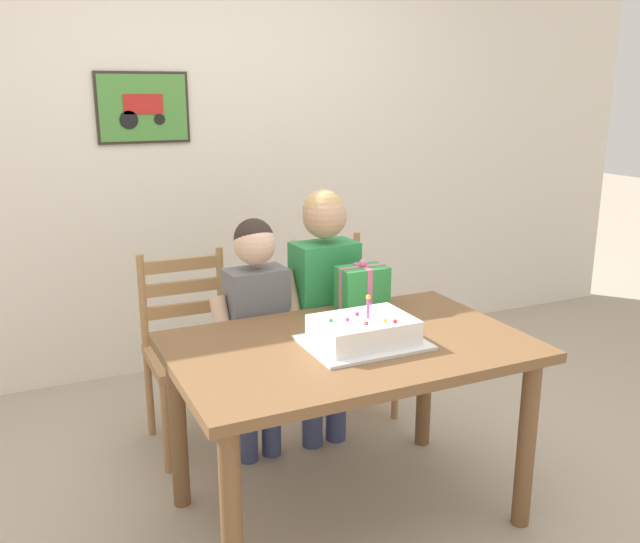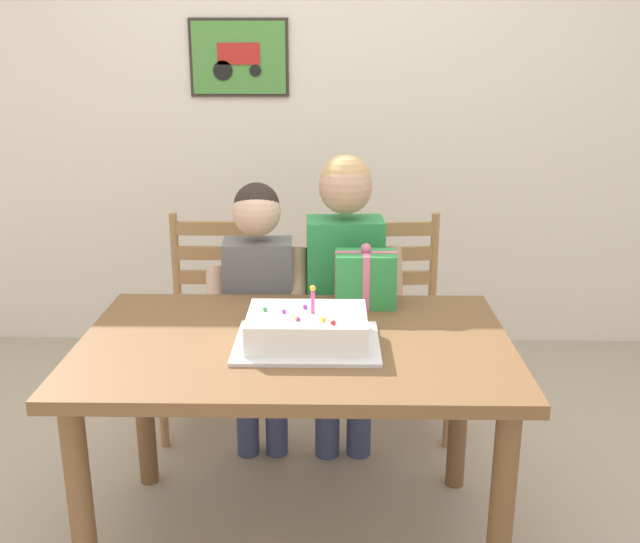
% 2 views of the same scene
% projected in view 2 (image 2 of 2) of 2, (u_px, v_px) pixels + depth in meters
% --- Properties ---
extents(ground_plane, '(20.00, 20.00, 0.00)m').
position_uv_depth(ground_plane, '(297.00, 540.00, 2.46)').
color(ground_plane, tan).
extents(back_wall, '(6.40, 0.11, 2.60)m').
position_uv_depth(back_wall, '(311.00, 109.00, 3.83)').
color(back_wall, silver).
rests_on(back_wall, ground).
extents(dining_table, '(1.34, 0.86, 0.74)m').
position_uv_depth(dining_table, '(295.00, 370.00, 2.28)').
color(dining_table, brown).
rests_on(dining_table, ground).
extents(birthday_cake, '(0.44, 0.34, 0.19)m').
position_uv_depth(birthday_cake, '(307.00, 330.00, 2.20)').
color(birthday_cake, silver).
rests_on(birthday_cake, dining_table).
extents(gift_box_red_large, '(0.21, 0.14, 0.23)m').
position_uv_depth(gift_box_red_large, '(365.00, 279.00, 2.53)').
color(gift_box_red_large, '#2D8E42').
rests_on(gift_box_red_large, dining_table).
extents(chair_left, '(0.42, 0.42, 0.92)m').
position_uv_depth(chair_left, '(215.00, 323.00, 3.14)').
color(chair_left, '#A87A4C').
rests_on(chair_left, ground).
extents(chair_right, '(0.46, 0.46, 0.92)m').
position_uv_depth(chair_right, '(396.00, 324.00, 3.12)').
color(chair_right, '#A87A4C').
rests_on(chair_right, ground).
extents(child_older, '(0.45, 0.26, 1.23)m').
position_uv_depth(child_older, '(345.00, 281.00, 2.77)').
color(child_older, '#38426B').
rests_on(child_older, ground).
extents(child_younger, '(0.41, 0.24, 1.13)m').
position_uv_depth(child_younger, '(259.00, 297.00, 2.80)').
color(child_younger, '#38426B').
rests_on(child_younger, ground).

